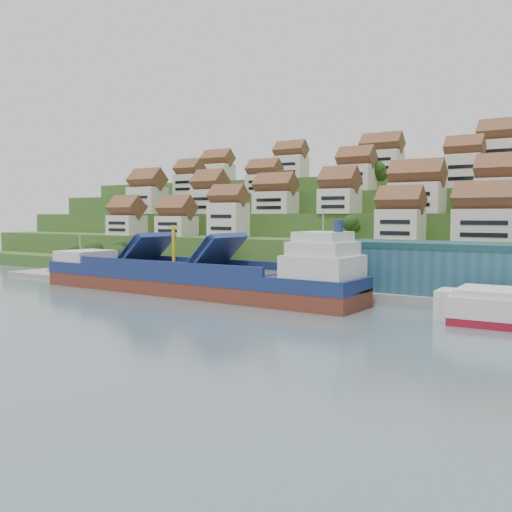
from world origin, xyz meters
The scene contains 10 objects.
ground centered at (0.00, 0.00, 0.00)m, with size 300.00×300.00×0.00m, color slate.
quay centered at (20.00, 15.00, 1.10)m, with size 180.00×14.00×2.20m, color gray.
pebble_beach centered at (-58.00, 12.00, 0.50)m, with size 45.00×20.00×1.00m, color gray.
hillside centered at (0.00, 103.55, 10.66)m, with size 260.00×128.00×31.00m.
hillside_village centered at (3.11, 61.18, 24.62)m, with size 157.55×61.26×29.02m.
hillside_trees centered at (-17.00, 41.60, 15.49)m, with size 139.87×60.32×31.77m.
warehouse centered at (52.00, 17.00, 7.20)m, with size 60.00×15.00×10.00m, color #255266.
flagpole centered at (18.11, 10.00, 6.88)m, with size 1.28×0.16×8.00m.
beach_huts centered at (-60.00, 10.75, 2.10)m, with size 14.40×3.70×2.20m.
cargo_ship centered at (-7.18, -0.40, 3.44)m, with size 82.50×14.90×18.29m.
Camera 1 is at (72.17, -97.13, 17.46)m, focal length 40.00 mm.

